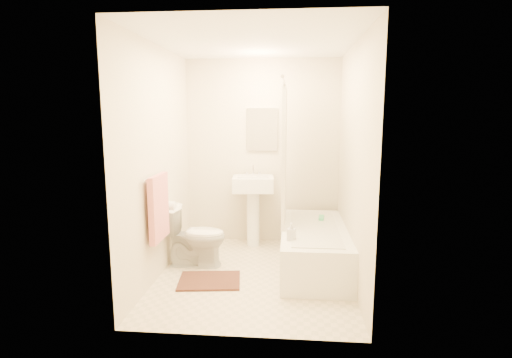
# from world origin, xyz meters

# --- Properties ---
(floor) EXTENTS (2.40, 2.40, 0.00)m
(floor) POSITION_xyz_m (0.00, 0.00, 0.00)
(floor) COLOR beige
(floor) RESTS_ON ground
(ceiling) EXTENTS (2.40, 2.40, 0.00)m
(ceiling) POSITION_xyz_m (0.00, 0.00, 2.40)
(ceiling) COLOR white
(ceiling) RESTS_ON ground
(wall_back) EXTENTS (2.00, 0.02, 2.40)m
(wall_back) POSITION_xyz_m (0.00, 1.20, 1.20)
(wall_back) COLOR beige
(wall_back) RESTS_ON ground
(wall_left) EXTENTS (0.02, 2.40, 2.40)m
(wall_left) POSITION_xyz_m (-1.00, 0.00, 1.20)
(wall_left) COLOR beige
(wall_left) RESTS_ON ground
(wall_right) EXTENTS (0.02, 2.40, 2.40)m
(wall_right) POSITION_xyz_m (1.00, 0.00, 1.20)
(wall_right) COLOR beige
(wall_right) RESTS_ON ground
(mirror) EXTENTS (0.40, 0.03, 0.55)m
(mirror) POSITION_xyz_m (0.00, 1.18, 1.50)
(mirror) COLOR white
(mirror) RESTS_ON wall_back
(curtain_rod) EXTENTS (0.03, 1.70, 0.03)m
(curtain_rod) POSITION_xyz_m (0.30, 0.10, 2.00)
(curtain_rod) COLOR silver
(curtain_rod) RESTS_ON wall_back
(shower_curtain) EXTENTS (0.04, 0.80, 1.55)m
(shower_curtain) POSITION_xyz_m (0.30, 0.50, 1.22)
(shower_curtain) COLOR silver
(shower_curtain) RESTS_ON curtain_rod
(towel_bar) EXTENTS (0.02, 0.60, 0.02)m
(towel_bar) POSITION_xyz_m (-0.96, -0.25, 1.10)
(towel_bar) COLOR silver
(towel_bar) RESTS_ON wall_left
(towel) EXTENTS (0.06, 0.45, 0.66)m
(towel) POSITION_xyz_m (-0.93, -0.25, 0.78)
(towel) COLOR #CC7266
(towel) RESTS_ON towel_bar
(toilet_paper) EXTENTS (0.11, 0.12, 0.12)m
(toilet_paper) POSITION_xyz_m (-0.93, 0.12, 0.70)
(toilet_paper) COLOR white
(toilet_paper) RESTS_ON wall_left
(toilet) EXTENTS (0.69, 0.39, 0.68)m
(toilet) POSITION_xyz_m (-0.69, 0.23, 0.34)
(toilet) COLOR silver
(toilet) RESTS_ON floor
(sink) EXTENTS (0.54, 0.45, 1.00)m
(sink) POSITION_xyz_m (-0.10, 0.95, 0.50)
(sink) COLOR white
(sink) RESTS_ON floor
(bathtub) EXTENTS (0.71, 1.62, 0.46)m
(bathtub) POSITION_xyz_m (0.64, 0.29, 0.23)
(bathtub) COLOR white
(bathtub) RESTS_ON floor
(bath_mat) EXTENTS (0.67, 0.54, 0.02)m
(bath_mat) POSITION_xyz_m (-0.44, -0.21, 0.01)
(bath_mat) COLOR #4E2E1E
(bath_mat) RESTS_ON floor
(soap_bottle) EXTENTS (0.09, 0.09, 0.17)m
(soap_bottle) POSITION_xyz_m (0.39, -0.17, 0.54)
(soap_bottle) COLOR silver
(soap_bottle) RESTS_ON bathtub
(scrub_brush) EXTENTS (0.08, 0.19, 0.04)m
(scrub_brush) POSITION_xyz_m (0.75, 0.63, 0.48)
(scrub_brush) COLOR #46BF75
(scrub_brush) RESTS_ON bathtub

